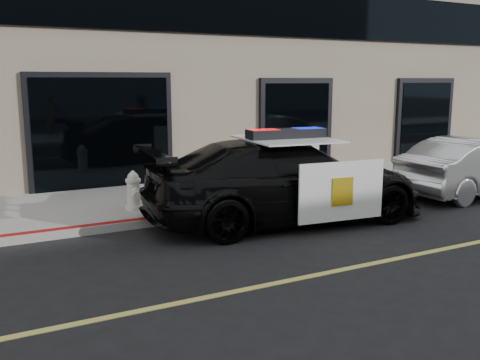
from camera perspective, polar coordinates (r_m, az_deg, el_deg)
name	(u,v)px	position (r m, az deg, el deg)	size (l,w,h in m)	color
ground	(301,278)	(7.54, 6.49, -10.40)	(120.00, 120.00, 0.00)	black
sidewalk_n	(169,199)	(12.04, -7.63, -2.03)	(60.00, 3.50, 0.15)	gray
police_car	(286,180)	(10.26, 4.89, -0.03)	(3.32, 5.92, 1.80)	black
silver_sedan	(477,167)	(13.74, 23.95, 1.32)	(4.24, 1.65, 1.38)	#BABABA
fire_hydrant	(134,191)	(10.84, -11.28, -1.19)	(0.35, 0.49, 0.77)	silver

